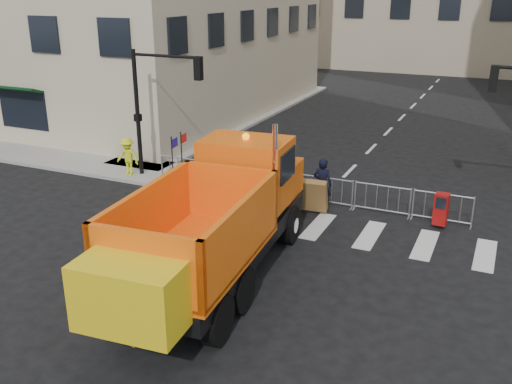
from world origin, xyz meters
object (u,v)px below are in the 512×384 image
at_px(newspaper_box, 441,209).
at_px(worker, 128,157).
at_px(cop_b, 281,179).
at_px(cop_c, 243,188).
at_px(cop_a, 322,184).
at_px(plow_truck, 215,219).

bearing_deg(newspaper_box, worker, -176.11).
height_order(cop_b, newspaper_box, cop_b).
xyz_separation_m(worker, newspaper_box, (12.90, -0.05, -0.25)).
bearing_deg(cop_c, worker, -45.56).
relative_size(cop_a, cop_b, 1.01).
height_order(cop_a, cop_c, cop_a).
relative_size(cop_b, cop_c, 1.08).
bearing_deg(newspaper_box, cop_a, -174.92).
height_order(plow_truck, cop_c, plow_truck).
bearing_deg(plow_truck, cop_c, 12.99).
height_order(plow_truck, newspaper_box, plow_truck).
bearing_deg(newspaper_box, cop_b, -175.20).
xyz_separation_m(cop_c, worker, (-6.13, 1.44, 0.05)).
distance_m(cop_c, worker, 6.29).
height_order(plow_truck, cop_b, plow_truck).
bearing_deg(cop_c, cop_b, -158.04).
xyz_separation_m(plow_truck, worker, (-7.74, 6.49, -0.94)).
relative_size(cop_c, worker, 1.13).
bearing_deg(cop_b, cop_c, 65.82).
bearing_deg(cop_c, plow_truck, 75.41).
bearing_deg(worker, cop_c, -14.77).
bearing_deg(newspaper_box, plow_truck, -124.56).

